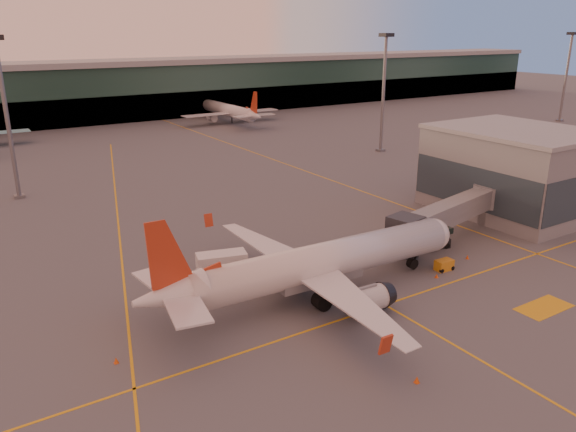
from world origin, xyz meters
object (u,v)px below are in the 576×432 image
main_airplane (316,265)px  pushback_tug (434,241)px  catering_truck (223,269)px  gpu_cart (444,265)px

main_airplane → pushback_tug: (20.72, 3.33, -2.83)m
main_airplane → catering_truck: 10.09m
catering_truck → main_airplane: bearing=-29.7°
gpu_cart → pushback_tug: bearing=55.7°
gpu_cart → pushback_tug: pushback_tug is taller
catering_truck → gpu_cart: bearing=-6.7°
pushback_tug → main_airplane: bearing=-155.2°
catering_truck → pushback_tug: (27.82, -3.72, -1.49)m
gpu_cart → pushback_tug: (4.28, 5.70, 0.20)m
main_airplane → catering_truck: main_airplane is taller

